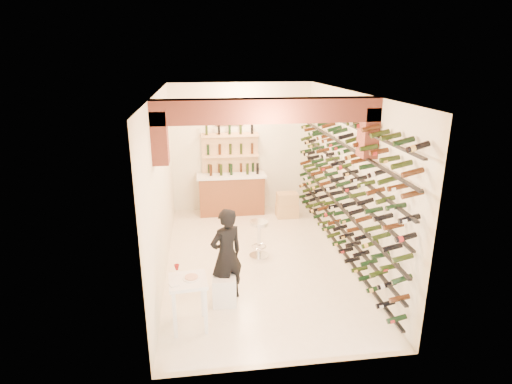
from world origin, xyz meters
TOP-DOWN VIEW (x-y plane):
  - ground at (0.00, 0.00)m, footprint 6.00×6.00m
  - room_shell at (0.00, -0.26)m, footprint 3.52×6.02m
  - wine_rack at (1.53, 0.00)m, footprint 0.32×5.70m
  - back_counter at (-0.30, 2.65)m, footprint 1.70×0.62m
  - back_shelving at (-0.30, 2.89)m, footprint 1.40×0.31m
  - tasting_table at (-1.29, -1.96)m, footprint 0.58×0.58m
  - white_stool at (-0.75, -1.42)m, footprint 0.39×0.39m
  - person at (-0.69, -1.29)m, footprint 0.68×0.60m
  - chrome_barstool at (0.04, 0.15)m, footprint 0.39×0.39m
  - crate_lower at (1.03, 2.20)m, footprint 0.54×0.38m
  - crate_upper at (1.03, 2.20)m, footprint 0.51×0.35m

SIDE VIEW (x-z plane):
  - ground at x=0.00m, z-range 0.00..0.00m
  - crate_lower at x=1.03m, z-range 0.00..0.32m
  - white_stool at x=-0.75m, z-range 0.00..0.47m
  - chrome_barstool at x=0.04m, z-range 0.06..0.81m
  - crate_upper at x=1.03m, z-range 0.32..0.61m
  - back_counter at x=-0.30m, z-range -0.11..1.18m
  - tasting_table at x=-1.29m, z-range 0.17..1.11m
  - person at x=-0.69m, z-range 0.00..1.57m
  - back_shelving at x=-0.30m, z-range -0.19..2.53m
  - wine_rack at x=1.53m, z-range 0.27..2.83m
  - room_shell at x=0.00m, z-range 0.65..3.86m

